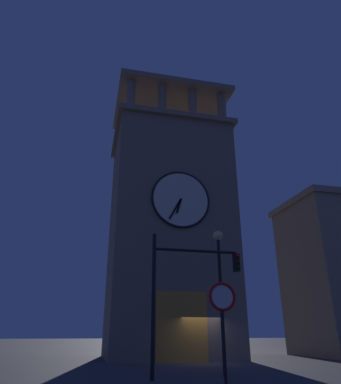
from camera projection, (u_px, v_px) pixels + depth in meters
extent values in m
plane|color=#424247|center=(203.00, 363.00, 20.55)|extent=(200.00, 200.00, 0.00)
cube|color=gray|center=(168.00, 238.00, 26.99)|extent=(8.59, 7.62, 16.75)
cube|color=gray|center=(169.00, 140.00, 30.18)|extent=(9.19, 8.22, 0.40)
cylinder|color=gray|center=(222.00, 109.00, 28.62)|extent=(0.70, 0.70, 2.73)
cylinder|color=gray|center=(193.00, 105.00, 28.11)|extent=(0.70, 0.70, 2.73)
cylinder|color=gray|center=(162.00, 100.00, 27.60)|extent=(0.70, 0.70, 2.73)
cylinder|color=gray|center=(131.00, 96.00, 27.08)|extent=(0.70, 0.70, 2.73)
cylinder|color=gray|center=(198.00, 147.00, 34.43)|extent=(0.70, 0.70, 2.73)
cylinder|color=gray|center=(174.00, 144.00, 33.92)|extent=(0.70, 0.70, 2.73)
cylinder|color=gray|center=(148.00, 141.00, 33.41)|extent=(0.70, 0.70, 2.73)
cylinder|color=gray|center=(122.00, 138.00, 32.89)|extent=(0.70, 0.70, 2.73)
cube|color=gray|center=(169.00, 109.00, 31.34)|extent=(9.19, 8.22, 0.40)
cylinder|color=black|center=(169.00, 95.00, 31.92)|extent=(0.12, 0.12, 2.72)
cylinder|color=silver|center=(181.00, 199.00, 24.13)|extent=(3.96, 0.12, 3.96)
torus|color=black|center=(181.00, 199.00, 24.12)|extent=(4.12, 0.16, 4.12)
cube|color=black|center=(179.00, 206.00, 23.82)|extent=(0.43, 0.06, 1.08)
cube|color=black|center=(175.00, 209.00, 23.68)|extent=(0.92, 0.06, 1.53)
cube|color=orange|center=(182.00, 326.00, 21.22)|extent=(3.20, 0.24, 4.00)
cylinder|color=black|center=(153.00, 302.00, 13.81)|extent=(0.16, 0.16, 5.48)
cylinder|color=black|center=(196.00, 251.00, 14.97)|extent=(3.60, 0.12, 0.12)
cube|color=black|center=(236.00, 263.00, 15.19)|extent=(0.22, 0.30, 0.75)
sphere|color=red|center=(238.00, 255.00, 15.12)|extent=(0.16, 0.16, 0.16)
sphere|color=#392705|center=(238.00, 261.00, 15.03)|extent=(0.16, 0.16, 0.16)
sphere|color=#063316|center=(238.00, 267.00, 14.94)|extent=(0.16, 0.16, 0.16)
cylinder|color=black|center=(221.00, 304.00, 14.87)|extent=(0.14, 0.14, 5.49)
sphere|color=#F9DB8C|center=(218.00, 236.00, 15.97)|extent=(0.44, 0.44, 0.44)
cylinder|color=black|center=(224.00, 345.00, 9.27)|extent=(0.08, 0.08, 2.64)
cylinder|color=white|center=(222.00, 297.00, 9.68)|extent=(0.70, 0.04, 0.70)
torus|color=red|center=(222.00, 297.00, 9.66)|extent=(0.78, 0.08, 0.78)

